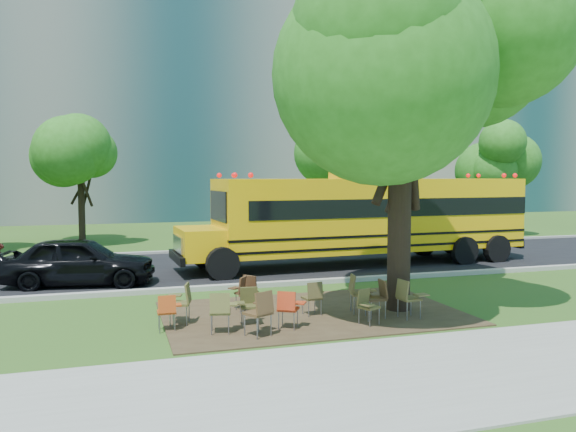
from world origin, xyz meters
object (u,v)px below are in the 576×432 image
object	(u,v)px
chair_4	(289,306)
chair_9	(246,289)
chair_3	(248,302)
chair_6	(377,294)
chair_2	(261,309)
chair_1	(221,308)
chair_10	(247,291)
chair_5	(367,303)
chair_7	(408,295)
chair_11	(314,295)
main_tree	(401,70)
black_car	(79,261)
chair_12	(358,290)
chair_8	(182,299)
chair_0	(168,309)
school_bus	(370,215)

from	to	relation	value
chair_4	chair_9	bearing A→B (deg)	133.25
chair_3	chair_6	size ratio (longest dim) A/B	0.93
chair_2	chair_3	world-z (taller)	chair_2
chair_1	chair_10	bearing A→B (deg)	72.04
chair_5	chair_7	xyz separation A→B (m)	(1.11, 0.17, 0.08)
chair_11	main_tree	bearing A→B (deg)	-9.43
chair_9	black_car	distance (m)	6.04
chair_4	chair_12	bearing A→B (deg)	53.45
chair_5	chair_12	size ratio (longest dim) A/B	0.84
chair_8	chair_0	bearing A→B (deg)	159.85
chair_6	black_car	world-z (taller)	black_car
chair_7	chair_1	bearing A→B (deg)	-96.78
chair_5	chair_12	bearing A→B (deg)	-127.32
school_bus	chair_0	bearing A→B (deg)	-141.80
chair_7	chair_0	bearing A→B (deg)	-102.67
chair_0	chair_12	xyz separation A→B (m)	(4.46, 0.19, 0.09)
chair_7	chair_8	bearing A→B (deg)	-108.66
chair_5	chair_3	bearing A→B (deg)	-41.63
chair_3	chair_4	size ratio (longest dim) A/B	0.97
chair_2	black_car	size ratio (longest dim) A/B	0.22
chair_0	chair_11	bearing A→B (deg)	6.39
main_tree	school_bus	bearing A→B (deg)	69.89
chair_4	black_car	size ratio (longest dim) A/B	0.19
school_bus	chair_4	distance (m)	9.61
chair_3	black_car	world-z (taller)	black_car
chair_6	chair_11	world-z (taller)	chair_6
main_tree	black_car	distance (m)	10.73
chair_0	black_car	bearing A→B (deg)	110.61
chair_9	chair_8	bearing A→B (deg)	81.17
chair_7	chair_8	distance (m)	5.10
black_car	school_bus	bearing A→B (deg)	-73.56
main_tree	chair_12	xyz separation A→B (m)	(-1.10, -0.05, -5.23)
chair_3	chair_12	bearing A→B (deg)	-168.76
chair_1	chair_7	xyz separation A→B (m)	(4.30, -0.06, 0.02)
black_car	chair_7	bearing A→B (deg)	-121.52
school_bus	chair_9	xyz separation A→B (m)	(-6.04, -5.66, -1.33)
chair_12	black_car	bearing A→B (deg)	-118.80
chair_5	chair_12	xyz separation A→B (m)	(0.24, 0.98, 0.09)
chair_5	black_car	size ratio (longest dim) A/B	0.18
chair_6	chair_9	xyz separation A→B (m)	(-2.73, 1.65, -0.03)
main_tree	chair_3	size ratio (longest dim) A/B	11.32
chair_3	chair_1	bearing A→B (deg)	46.16
chair_8	chair_9	distance (m)	1.88
chair_1	chair_12	world-z (taller)	chair_12
chair_8	chair_3	bearing A→B (deg)	-93.69
main_tree	chair_4	bearing A→B (deg)	-163.85
main_tree	chair_8	xyz separation A→B (m)	(-5.20, 0.25, -5.24)
school_bus	chair_10	distance (m)	8.63
school_bus	chair_1	distance (m)	10.44
main_tree	chair_11	size ratio (longest dim) A/B	11.38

